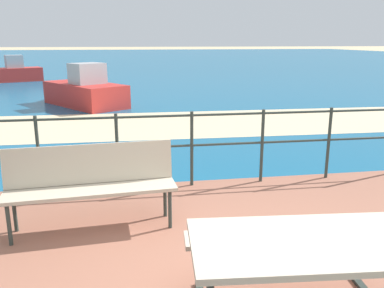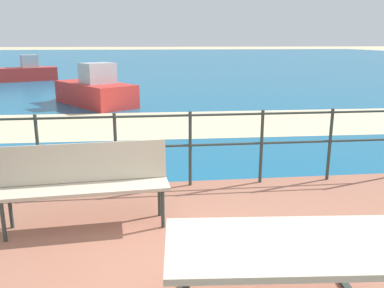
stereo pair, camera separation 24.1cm
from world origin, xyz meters
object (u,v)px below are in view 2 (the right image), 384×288
at_px(park_bench, 85,178).
at_px(boat_near, 24,73).
at_px(picnic_table, 293,269).
at_px(boat_far, 94,91).

height_order(park_bench, boat_near, boat_near).
distance_m(park_bench, boat_near, 17.68).
distance_m(picnic_table, park_bench, 2.52).
distance_m(picnic_table, boat_near, 20.07).
bearing_deg(picnic_table, boat_far, 107.42).
relative_size(boat_near, boat_far, 0.99).
bearing_deg(boat_far, picnic_table, 158.11).
xyz_separation_m(picnic_table, boat_near, (-6.78, 18.88, -0.22)).
distance_m(park_bench, boat_far, 8.83).
bearing_deg(park_bench, picnic_table, -57.66).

